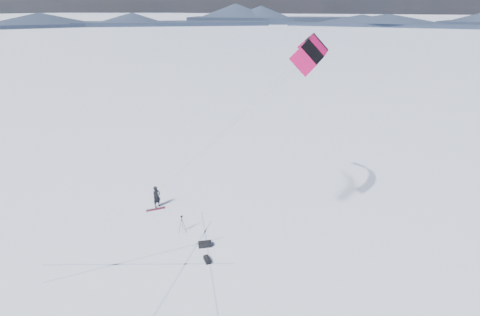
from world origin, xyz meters
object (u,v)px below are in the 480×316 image
at_px(tripod, 182,222).
at_px(snowboard, 156,209).
at_px(snowkiter, 158,207).
at_px(gear_bag_b, 207,259).
at_px(gear_bag_a, 205,244).

bearing_deg(tripod, snowboard, 153.89).
bearing_deg(snowboard, snowkiter, 58.86).
height_order(snowkiter, snowboard, snowkiter).
bearing_deg(gear_bag_b, gear_bag_a, 167.08).
relative_size(snowboard, tripod, 1.13).
distance_m(snowkiter, gear_bag_b, 7.79).
height_order(tripod, gear_bag_b, tripod).
xyz_separation_m(snowkiter, gear_bag_b, (6.58, -4.16, 0.13)).
xyz_separation_m(snowboard, gear_bag_a, (5.68, -2.53, 0.15)).
bearing_deg(snowboard, gear_bag_b, -74.20).
bearing_deg(gear_bag_a, snowkiter, 120.20).
height_order(snowboard, gear_bag_a, gear_bag_a).
relative_size(snowkiter, snowboard, 1.22).
distance_m(snowkiter, snowboard, 0.40).
distance_m(snowboard, gear_bag_a, 6.22).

